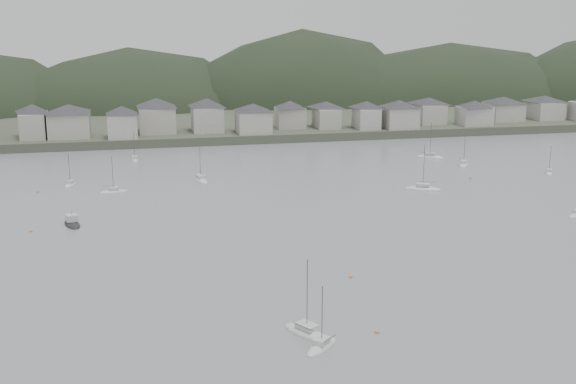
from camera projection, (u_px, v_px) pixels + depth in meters
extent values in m
plane|color=slate|center=(419.00, 380.00, 89.28)|extent=(900.00, 900.00, 0.00)
cube|color=#383D2D|center=(195.00, 101.00, 368.85)|extent=(900.00, 250.00, 3.00)
ellipsoid|color=black|center=(132.00, 132.00, 343.81)|extent=(132.08, 90.41, 79.74)
ellipsoid|color=black|center=(302.00, 132.00, 361.86)|extent=(133.88, 88.37, 101.41)
ellipsoid|color=black|center=(447.00, 124.00, 372.27)|extent=(165.81, 81.78, 82.55)
cube|color=#A4A196|center=(34.00, 126.00, 246.63)|extent=(8.34, 12.91, 8.59)
pyramid|color=#26252A|center=(33.00, 109.00, 245.26)|extent=(15.78, 15.78, 3.01)
cube|color=#A4A196|center=(70.00, 125.00, 248.50)|extent=(13.68, 13.35, 8.36)
pyramid|color=#26252A|center=(68.00, 109.00, 247.16)|extent=(20.07, 20.07, 2.93)
cube|color=#9C9A92|center=(123.00, 126.00, 247.20)|extent=(9.78, 10.20, 8.08)
pyramid|color=#26252A|center=(122.00, 110.00, 245.92)|extent=(14.83, 14.83, 2.83)
cube|color=#A4A196|center=(157.00, 120.00, 258.74)|extent=(12.59, 13.33, 9.09)
pyramid|color=#26252A|center=(156.00, 102.00, 257.29)|extent=(19.24, 19.24, 3.18)
cube|color=#9C9A92|center=(207.00, 119.00, 261.02)|extent=(10.74, 12.17, 8.87)
pyramid|color=#26252A|center=(207.00, 102.00, 259.60)|extent=(17.01, 17.01, 3.10)
cube|color=#A4A196|center=(253.00, 122.00, 258.20)|extent=(11.63, 12.09, 7.69)
pyramid|color=#26252A|center=(253.00, 107.00, 256.97)|extent=(17.61, 17.61, 2.69)
cube|color=#A4A196|center=(290.00, 118.00, 269.65)|extent=(10.37, 9.35, 7.44)
pyramid|color=#26252A|center=(290.00, 104.00, 268.47)|extent=(14.65, 14.65, 2.60)
cube|color=#A4A196|center=(326.00, 118.00, 270.20)|extent=(8.24, 12.20, 7.22)
pyramid|color=#26252A|center=(327.00, 105.00, 269.05)|extent=(15.17, 15.17, 2.53)
cube|color=#9C9A92|center=(366.00, 118.00, 268.09)|extent=(8.06, 10.91, 7.46)
pyramid|color=#26252A|center=(367.00, 105.00, 266.90)|extent=(14.08, 14.08, 2.61)
cube|color=#A4A196|center=(399.00, 118.00, 269.23)|extent=(11.73, 11.78, 7.66)
pyramid|color=#26252A|center=(400.00, 104.00, 268.01)|extent=(17.46, 17.46, 2.68)
cube|color=#9C9A92|center=(428.00, 113.00, 281.92)|extent=(10.19, 13.02, 7.33)
pyramid|color=#26252A|center=(429.00, 101.00, 280.75)|extent=(17.23, 17.23, 2.57)
cube|color=#9C9A92|center=(474.00, 116.00, 276.70)|extent=(11.70, 9.81, 6.88)
pyramid|color=#26252A|center=(475.00, 104.00, 275.61)|extent=(15.97, 15.97, 2.41)
cube|color=#9C9A92|center=(503.00, 112.00, 288.60)|extent=(12.83, 12.48, 7.00)
pyramid|color=#26252A|center=(504.00, 100.00, 287.49)|extent=(18.79, 18.79, 2.45)
cube|color=#9C9A92|center=(544.00, 110.00, 292.93)|extent=(11.07, 13.50, 6.97)
pyramid|color=#26252A|center=(545.00, 99.00, 291.82)|extent=(18.25, 18.25, 2.44)
ellipsoid|color=silver|center=(430.00, 158.00, 228.92)|extent=(9.03, 7.06, 1.77)
cube|color=#B6B7B3|center=(430.00, 154.00, 228.64)|extent=(3.66, 3.29, 0.70)
cylinder|color=#3F3F42|center=(431.00, 140.00, 227.58)|extent=(0.12, 0.12, 11.08)
cylinder|color=#3F3F42|center=(427.00, 153.00, 227.44)|extent=(3.45, 2.18, 0.10)
ellipsoid|color=silver|center=(201.00, 180.00, 197.19)|extent=(4.61, 9.80, 1.88)
cube|color=#B6B7B3|center=(201.00, 176.00, 196.89)|extent=(2.62, 3.61, 0.70)
cylinder|color=#3F3F42|center=(200.00, 159.00, 195.76)|extent=(0.12, 0.12, 11.77)
cylinder|color=#3F3F42|center=(201.00, 173.00, 198.41)|extent=(0.84, 4.19, 0.10)
ellipsoid|color=silver|center=(135.00, 160.00, 224.88)|extent=(2.27, 7.09, 1.42)
cube|color=#B6B7B3|center=(135.00, 157.00, 224.64)|extent=(1.56, 2.48, 0.70)
cylinder|color=#3F3F42|center=(134.00, 146.00, 223.80)|extent=(0.12, 0.12, 8.87)
cylinder|color=#3F3F42|center=(135.00, 156.00, 223.30)|extent=(0.10, 3.19, 0.10)
ellipsoid|color=silver|center=(549.00, 173.00, 206.11)|extent=(4.96, 6.40, 1.25)
cube|color=#B6B7B3|center=(549.00, 170.00, 205.89)|extent=(2.31, 2.59, 0.70)
cylinder|color=#3F3F42|center=(550.00, 159.00, 205.15)|extent=(0.12, 0.12, 7.83)
cylinder|color=#3F3F42|center=(546.00, 168.00, 206.56)|extent=(1.54, 2.47, 0.10)
ellipsoid|color=silver|center=(464.00, 165.00, 217.21)|extent=(6.30, 7.87, 1.55)
cube|color=#B6B7B3|center=(464.00, 162.00, 216.96)|extent=(2.91, 3.21, 0.70)
cylinder|color=#3F3F42|center=(465.00, 149.00, 216.03)|extent=(0.12, 0.12, 9.70)
cylinder|color=#3F3F42|center=(460.00, 159.00, 217.78)|extent=(1.98, 2.99, 0.10)
ellipsoid|color=silver|center=(114.00, 192.00, 183.88)|extent=(7.59, 3.59, 1.46)
cube|color=#B6B7B3|center=(113.00, 188.00, 183.64)|extent=(2.80, 2.03, 0.70)
cylinder|color=#3F3F42|center=(113.00, 174.00, 182.77)|extent=(0.12, 0.12, 9.11)
cylinder|color=#3F3F42|center=(108.00, 186.00, 183.46)|extent=(3.25, 0.68, 0.10)
ellipsoid|color=silver|center=(322.00, 347.00, 97.91)|extent=(6.46, 6.42, 1.38)
cube|color=#B6B7B3|center=(322.00, 341.00, 97.68)|extent=(2.78, 2.78, 0.70)
cylinder|color=#3F3F42|center=(322.00, 317.00, 96.85)|extent=(0.12, 0.12, 8.62)
cylinder|color=#3F3F42|center=(330.00, 339.00, 96.90)|extent=(2.28, 2.25, 0.10)
ellipsoid|color=silver|center=(423.00, 189.00, 186.87)|extent=(9.74, 6.74, 1.87)
cube|color=#B6B7B3|center=(423.00, 185.00, 186.58)|extent=(3.85, 3.27, 0.70)
cylinder|color=#3F3F42|center=(424.00, 167.00, 185.45)|extent=(0.12, 0.12, 11.71)
cylinder|color=#3F3F42|center=(428.00, 182.00, 187.46)|extent=(3.85, 1.91, 0.10)
ellipsoid|color=silver|center=(70.00, 185.00, 191.71)|extent=(3.74, 6.94, 1.32)
cube|color=#B6B7B3|center=(70.00, 182.00, 191.48)|extent=(2.00, 2.61, 0.70)
cylinder|color=#3F3F42|center=(69.00, 169.00, 190.70)|extent=(0.12, 0.12, 8.27)
cylinder|color=#3F3F42|center=(69.00, 179.00, 192.38)|extent=(0.86, 2.90, 0.10)
ellipsoid|color=silver|center=(307.00, 334.00, 102.06)|extent=(6.92, 8.90, 1.74)
cube|color=#B6B7B3|center=(307.00, 326.00, 101.79)|extent=(3.23, 3.60, 0.70)
cylinder|color=#3F3F42|center=(307.00, 297.00, 100.74)|extent=(0.12, 0.12, 10.90)
cylinder|color=#3F3F42|center=(304.00, 327.00, 100.21)|extent=(2.12, 3.41, 0.10)
ellipsoid|color=black|center=(72.00, 225.00, 155.34)|extent=(4.95, 8.53, 1.77)
cube|color=#B6B7B3|center=(72.00, 218.00, 154.98)|extent=(2.82, 2.93, 1.40)
cylinder|color=#3F3F42|center=(71.00, 214.00, 154.77)|extent=(0.10, 0.10, 1.20)
sphere|color=#CF7E45|center=(38.00, 192.00, 184.19)|extent=(0.70, 0.70, 0.70)
sphere|color=#CF7E45|center=(351.00, 276.00, 124.21)|extent=(0.70, 0.70, 0.70)
sphere|color=#CF7E45|center=(31.00, 231.00, 150.54)|extent=(0.70, 0.70, 0.70)
sphere|color=#CF7E45|center=(471.00, 178.00, 199.30)|extent=(0.70, 0.70, 0.70)
sphere|color=#CF7E45|center=(377.00, 332.00, 102.48)|extent=(0.70, 0.70, 0.70)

